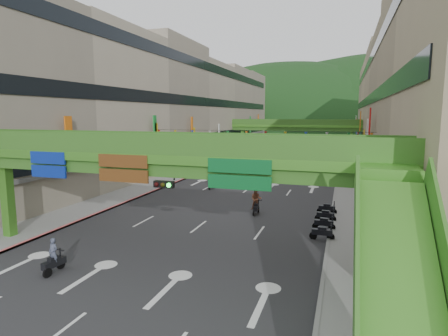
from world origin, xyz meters
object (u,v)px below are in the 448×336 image
scooter_rider_mid (256,201)px  pedestrian_red (367,185)px  overpass_near (168,169)px  car_silver (258,163)px  car_yellow (313,149)px  scooter_rider_near (54,257)px

scooter_rider_mid → pedestrian_red: (9.04, 11.16, -0.23)m
overpass_near → car_silver: (-3.44, 37.10, -4.45)m
car_silver → pedestrian_red: (14.70, -14.59, 0.14)m
scooter_rider_mid → car_yellow: (0.21, 54.34, -0.46)m
car_yellow → pedestrian_red: size_ratio=2.16×
scooter_rider_mid → pedestrian_red: scooter_rider_mid is taller
overpass_near → car_silver: size_ratio=6.14×
car_yellow → pedestrian_red: 44.07m
scooter_rider_mid → scooter_rider_near: bearing=-116.6°
overpass_near → car_yellow: overpass_near is taller
pedestrian_red → car_silver: bearing=147.8°
scooter_rider_near → scooter_rider_mid: size_ratio=0.86×
overpass_near → scooter_rider_near: overpass_near is taller
scooter_rider_near → car_yellow: size_ratio=0.48×
overpass_near → scooter_rider_near: (-5.01, -3.09, -4.36)m
car_silver → scooter_rider_mid: bearing=-73.5°
overpass_near → scooter_rider_mid: (2.23, 11.35, -4.08)m
pedestrian_red → scooter_rider_near: bearing=-109.9°
overpass_near → car_silver: 37.53m
overpass_near → scooter_rider_mid: overpass_near is taller
scooter_rider_near → pedestrian_red: (16.28, 25.60, 0.05)m
car_yellow → overpass_near: bearing=-93.5°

